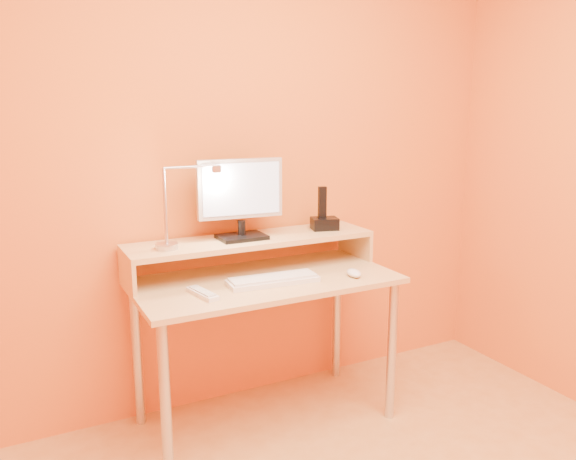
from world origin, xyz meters
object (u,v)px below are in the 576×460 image
mouse (354,273)px  remote_control (202,294)px  monitor_panel (240,189)px  phone_dock (325,224)px  lamp_base (167,246)px  keyboard (273,281)px

mouse → remote_control: size_ratio=0.53×
monitor_panel → remote_control: (-0.29, -0.27, -0.39)m
phone_dock → remote_control: 0.80m
monitor_panel → lamp_base: size_ratio=4.06×
lamp_base → remote_control: size_ratio=0.52×
lamp_base → phone_dock: phone_dock is taller
lamp_base → mouse: 0.86m
phone_dock → remote_control: phone_dock is taller
monitor_panel → phone_dock: bearing=3.9°
monitor_panel → mouse: size_ratio=3.93×
mouse → monitor_panel: bearing=153.1°
monitor_panel → remote_control: size_ratio=2.09×
lamp_base → keyboard: bearing=-26.1°
mouse → remote_control: (-0.71, 0.06, -0.01)m
monitor_panel → mouse: monitor_panel is taller
monitor_panel → keyboard: 0.46m
mouse → remote_control: mouse is taller
lamp_base → phone_dock: bearing=2.1°
phone_dock → monitor_panel: bearing=-166.1°
keyboard → mouse: (0.38, -0.08, 0.01)m
monitor_panel → mouse: (0.43, -0.33, -0.38)m
keyboard → remote_control: bearing=-172.6°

